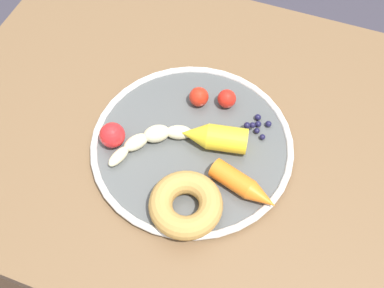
{
  "coord_description": "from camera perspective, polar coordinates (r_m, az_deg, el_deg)",
  "views": [
    {
      "loc": [
        0.12,
        -0.46,
        1.44
      ],
      "look_at": [
        -0.03,
        -0.04,
        0.74
      ],
      "focal_mm": 44.82,
      "sensor_mm": 36.0,
      "label": 1
    }
  ],
  "objects": [
    {
      "name": "ground_plane",
      "position": [
        1.51,
        1.86,
        -14.39
      ],
      "size": [
        6.0,
        6.0,
        0.0
      ],
      "primitive_type": "plane",
      "color": "#35323C"
    },
    {
      "name": "dining_table",
      "position": [
        0.94,
        2.91,
        -2.29
      ],
      "size": [
        1.02,
        0.71,
        0.73
      ],
      "color": "brown",
      "rests_on": "ground_plane"
    },
    {
      "name": "plate",
      "position": [
        0.82,
        0.0,
        -0.11
      ],
      "size": [
        0.35,
        0.35,
        0.02
      ],
      "color": "#4E5150",
      "rests_on": "dining_table"
    },
    {
      "name": "banana",
      "position": [
        0.81,
        -4.08,
        0.65
      ],
      "size": [
        0.15,
        0.12,
        0.03
      ],
      "color": "beige",
      "rests_on": "plate"
    },
    {
      "name": "carrot_orange",
      "position": [
        0.77,
        6.22,
        -5.0
      ],
      "size": [
        0.12,
        0.07,
        0.03
      ],
      "color": "orange",
      "rests_on": "plate"
    },
    {
      "name": "carrot_yellow",
      "position": [
        0.8,
        2.63,
        0.81
      ],
      "size": [
        0.12,
        0.06,
        0.04
      ],
      "color": "yellow",
      "rests_on": "plate"
    },
    {
      "name": "donut",
      "position": [
        0.74,
        -0.96,
        -7.15
      ],
      "size": [
        0.15,
        0.15,
        0.04
      ],
      "primitive_type": "torus",
      "rotation": [
        0.0,
        0.0,
        0.43
      ],
      "color": "#B78943",
      "rests_on": "plate"
    },
    {
      "name": "blueberry_pile",
      "position": [
        0.84,
        7.78,
        2.2
      ],
      "size": [
        0.04,
        0.05,
        0.02
      ],
      "color": "#191638",
      "rests_on": "plate"
    },
    {
      "name": "tomato_near",
      "position": [
        0.86,
        4.16,
        5.4
      ],
      "size": [
        0.03,
        0.03,
        0.03
      ],
      "primitive_type": "sphere",
      "color": "red",
      "rests_on": "plate"
    },
    {
      "name": "tomato_mid",
      "position": [
        0.86,
        0.82,
        5.64
      ],
      "size": [
        0.04,
        0.04,
        0.04
      ],
      "primitive_type": "sphere",
      "color": "red",
      "rests_on": "plate"
    },
    {
      "name": "tomato_far",
      "position": [
        0.82,
        -9.46,
        1.05
      ],
      "size": [
        0.04,
        0.04,
        0.04
      ],
      "primitive_type": "sphere",
      "color": "red",
      "rests_on": "plate"
    }
  ]
}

